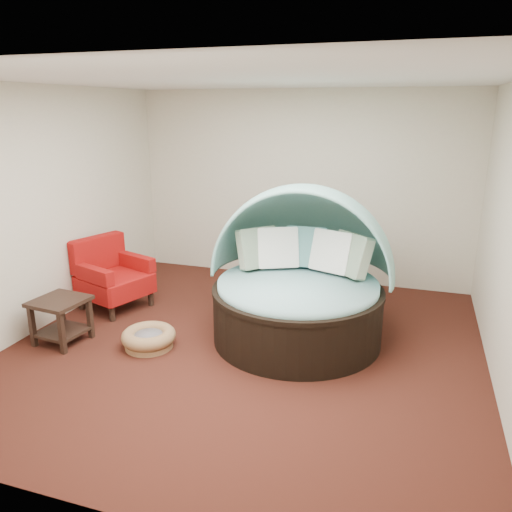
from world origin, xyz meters
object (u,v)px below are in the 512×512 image
(canopy_daybed, at_px, (300,269))
(red_armchair, at_px, (112,276))
(pet_basket, at_px, (149,338))
(side_table, at_px, (61,315))

(canopy_daybed, relative_size, red_armchair, 2.12)
(canopy_daybed, xyz_separation_m, pet_basket, (-1.49, -0.82, -0.70))
(canopy_daybed, xyz_separation_m, red_armchair, (-2.53, 0.08, -0.38))
(red_armchair, bearing_deg, canopy_daybed, 17.02)
(canopy_daybed, height_order, side_table, canopy_daybed)
(red_armchair, height_order, side_table, red_armchair)
(pet_basket, bearing_deg, red_armchair, 139.14)
(pet_basket, relative_size, side_table, 1.21)
(pet_basket, xyz_separation_m, side_table, (-0.98, -0.19, 0.22))
(canopy_daybed, height_order, pet_basket, canopy_daybed)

